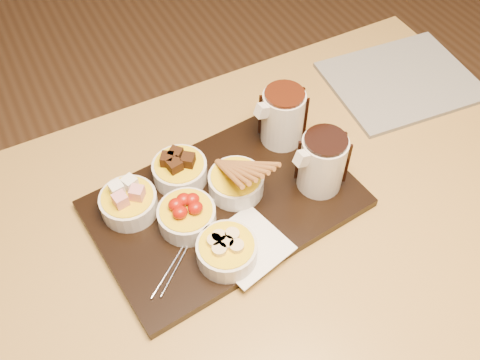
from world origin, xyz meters
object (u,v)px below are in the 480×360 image
bowl_strawberries (187,217)px  pitcher_dark_chocolate (322,163)px  dining_table (264,255)px  pitcher_milk_chocolate (283,117)px  newspaper (401,81)px  serving_board (225,204)px

bowl_strawberries → pitcher_dark_chocolate: bearing=-7.0°
bowl_strawberries → pitcher_dark_chocolate: 0.25m
dining_table → pitcher_milk_chocolate: 0.26m
pitcher_milk_chocolate → newspaper: size_ratio=0.36×
serving_board → pitcher_milk_chocolate: size_ratio=4.13×
serving_board → newspaper: (0.50, 0.12, -0.00)m
dining_table → pitcher_dark_chocolate: pitcher_dark_chocolate is taller
newspaper → dining_table: bearing=-151.4°
dining_table → newspaper: 0.50m
pitcher_milk_chocolate → serving_board: bearing=-158.2°
serving_board → pitcher_dark_chocolate: (0.17, -0.04, 0.06)m
dining_table → serving_board: bearing=122.1°
serving_board → pitcher_dark_chocolate: bearing=-20.0°
pitcher_dark_chocolate → serving_board: bearing=160.0°
dining_table → pitcher_dark_chocolate: bearing=12.2°
serving_board → newspaper: bearing=8.1°
bowl_strawberries → newspaper: bearing=13.2°
bowl_strawberries → pitcher_dark_chocolate: pitcher_dark_chocolate is taller
pitcher_milk_chocolate → newspaper: bearing=0.4°
dining_table → pitcher_dark_chocolate: (0.13, 0.03, 0.17)m
serving_board → newspaper: size_ratio=1.49×
serving_board → pitcher_milk_chocolate: pitcher_milk_chocolate is taller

